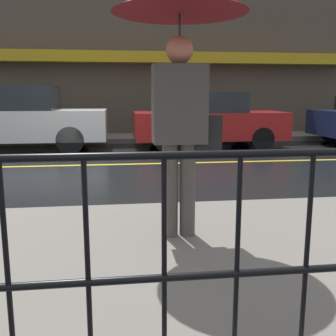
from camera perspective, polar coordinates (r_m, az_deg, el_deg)
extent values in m
plane|color=black|center=(8.16, -11.77, 0.40)|extent=(80.00, 80.00, 0.00)
cube|color=slate|center=(3.27, -18.57, -14.02)|extent=(28.00, 3.10, 0.15)
cube|color=slate|center=(12.51, -10.30, 4.25)|extent=(28.00, 1.75, 0.15)
cube|color=gold|center=(8.15, -11.77, 0.42)|extent=(25.20, 0.12, 0.01)
cube|color=#4C4238|center=(13.52, -10.44, 15.35)|extent=(28.00, 0.30, 5.16)
cube|color=#B79319|center=(13.10, -10.54, 15.59)|extent=(16.80, 0.55, 0.35)
cylinder|color=black|center=(1.85, -22.24, -14.32)|extent=(0.02, 0.02, 1.00)
cylinder|color=black|center=(1.79, -11.55, -14.52)|extent=(0.02, 0.02, 1.00)
cylinder|color=black|center=(1.80, -0.55, -14.22)|extent=(0.02, 0.02, 1.00)
cylinder|color=black|center=(1.86, 9.98, -13.46)|extent=(0.02, 0.02, 1.00)
cylinder|color=black|center=(1.98, 19.44, -12.40)|extent=(0.02, 0.02, 1.00)
cylinder|color=#4C4742|center=(3.50, 0.30, -3.23)|extent=(0.14, 0.14, 0.84)
cylinder|color=#4C4742|center=(3.53, 2.85, -3.15)|extent=(0.14, 0.14, 0.84)
cube|color=#47423D|center=(3.42, 1.65, 9.22)|extent=(0.46, 0.27, 0.67)
sphere|color=#CF765A|center=(3.44, 1.69, 16.74)|extent=(0.23, 0.23, 0.23)
cylinder|color=#262628|center=(3.43, 1.68, 15.46)|extent=(0.02, 0.02, 0.75)
cube|color=black|center=(3.48, 5.73, 5.17)|extent=(0.24, 0.12, 0.30)
cube|color=silver|center=(10.79, -20.98, 5.88)|extent=(4.49, 1.84, 0.75)
cube|color=#1E2328|center=(10.80, -22.15, 9.36)|extent=(2.33, 1.69, 0.58)
cylinder|color=black|center=(11.38, -13.08, 4.86)|extent=(0.67, 0.22, 0.67)
cylinder|color=black|center=(9.78, -13.99, 3.93)|extent=(0.67, 0.22, 0.67)
cube|color=maroon|center=(10.77, 5.76, 6.25)|extent=(3.98, 1.89, 0.71)
cube|color=#1E2328|center=(10.71, 4.98, 9.54)|extent=(2.07, 1.74, 0.52)
cylinder|color=black|center=(11.93, 10.63, 5.04)|extent=(0.60, 0.22, 0.60)
cylinder|color=black|center=(10.36, 13.47, 4.13)|extent=(0.60, 0.22, 0.60)
cylinder|color=black|center=(11.42, -1.29, 4.98)|extent=(0.60, 0.22, 0.60)
cylinder|color=black|center=(9.76, -0.24, 4.04)|extent=(0.60, 0.22, 0.60)
cylinder|color=black|center=(13.01, 22.64, 4.95)|extent=(0.64, 0.22, 0.64)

